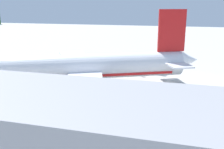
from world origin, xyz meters
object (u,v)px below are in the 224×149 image
(airliner_foreground, at_px, (69,68))
(service_truck_baggage, at_px, (55,136))
(service_truck_fuel, at_px, (193,132))
(cargo_container_near, at_px, (158,69))
(crew_marshaller, at_px, (162,100))
(crew_loader_right, at_px, (142,71))
(cargo_container_mid, at_px, (161,117))
(crew_loader_left, at_px, (27,102))

(airliner_foreground, distance_m, service_truck_baggage, 16.90)
(airliner_foreground, relative_size, service_truck_fuel, 6.15)
(airliner_foreground, xyz_separation_m, cargo_container_near, (12.89, -12.09, -2.49))
(service_truck_baggage, xyz_separation_m, crew_marshaller, (12.10, -8.51, -0.15))
(service_truck_fuel, bearing_deg, crew_loader_right, 19.98)
(service_truck_fuel, bearing_deg, crew_marshaller, 21.78)
(service_truck_fuel, height_order, service_truck_baggage, service_truck_baggage)
(service_truck_fuel, relative_size, cargo_container_near, 3.17)
(airliner_foreground, bearing_deg, cargo_container_near, -43.17)
(cargo_container_mid, xyz_separation_m, crew_loader_right, (18.91, 5.07, 0.05))
(service_truck_fuel, height_order, cargo_container_near, service_truck_fuel)
(airliner_foreground, height_order, crew_marshaller, airliner_foreground)
(airliner_foreground, height_order, service_truck_fuel, airliner_foreground)
(crew_marshaller, bearing_deg, cargo_container_mid, -176.85)
(airliner_foreground, height_order, crew_loader_right, airliner_foreground)
(service_truck_fuel, relative_size, service_truck_baggage, 1.17)
(service_truck_fuel, xyz_separation_m, cargo_container_mid, (3.70, 3.15, -0.51))
(cargo_container_near, height_order, crew_loader_right, cargo_container_near)
(cargo_container_near, bearing_deg, service_truck_fuel, -167.74)
(service_truck_baggage, height_order, crew_marshaller, service_truck_baggage)
(cargo_container_near, xyz_separation_m, crew_marshaller, (-16.57, -2.05, 0.15))
(crew_loader_right, bearing_deg, crew_marshaller, -161.14)
(cargo_container_near, bearing_deg, airliner_foreground, 136.83)
(service_truck_baggage, distance_m, crew_marshaller, 14.79)
(service_truck_baggage, xyz_separation_m, crew_loader_left, (7.32, 7.53, -0.23))
(crew_loader_right, bearing_deg, cargo_container_near, -47.78)
(crew_marshaller, bearing_deg, service_truck_fuel, -158.22)
(cargo_container_mid, relative_size, crew_loader_left, 1.49)
(service_truck_fuel, relative_size, cargo_container_mid, 2.57)
(airliner_foreground, bearing_deg, crew_loader_left, 167.30)
(airliner_foreground, relative_size, cargo_container_near, 19.51)
(cargo_container_mid, bearing_deg, service_truck_baggage, 129.56)
(service_truck_fuel, distance_m, crew_marshaller, 9.21)
(service_truck_baggage, height_order, crew_loader_left, service_truck_baggage)
(airliner_foreground, xyz_separation_m, cargo_container_mid, (-8.53, -14.40, -2.50))
(airliner_foreground, distance_m, cargo_container_mid, 16.92)
(cargo_container_mid, bearing_deg, cargo_container_near, 6.16)
(cargo_container_mid, bearing_deg, airliner_foreground, 59.35)
(crew_loader_left, distance_m, crew_loader_right, 21.94)
(cargo_container_near, xyz_separation_m, cargo_container_mid, (-21.42, -2.31, -0.02))
(service_truck_fuel, distance_m, service_truck_baggage, 12.44)
(crew_loader_left, bearing_deg, cargo_container_near, -33.24)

